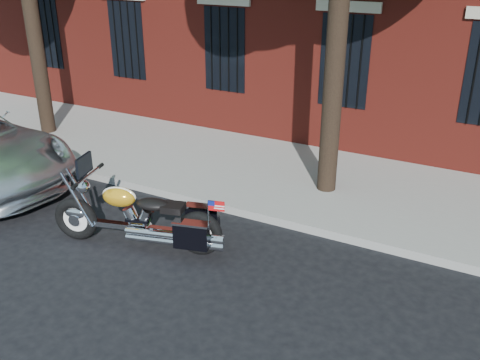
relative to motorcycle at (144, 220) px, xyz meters
The scene contains 4 objects.
ground 1.51m from the motorcycle, 15.61° to the left, with size 120.00×120.00×0.00m, color black.
curb 2.27m from the motorcycle, 52.22° to the left, with size 40.00×0.16×0.15m, color gray.
sidewalk 3.91m from the motorcycle, 69.44° to the left, with size 40.00×3.60×0.15m, color gray.
motorcycle is the anchor object (origin of this frame).
Camera 1 is at (3.54, -6.26, 4.48)m, focal length 40.00 mm.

